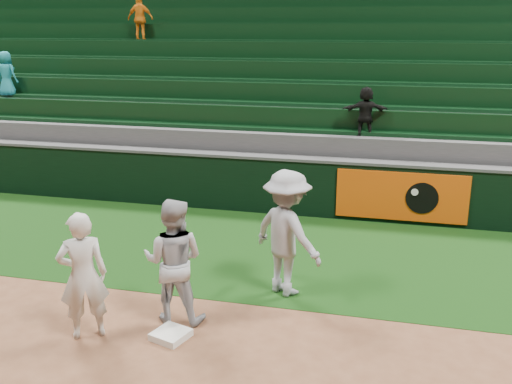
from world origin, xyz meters
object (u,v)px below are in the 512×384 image
Objects in this scene: first_baseman at (83,276)px; base_coach at (287,233)px; first_base at (171,335)px; baserunner at (174,261)px.

first_baseman is 2.95m from base_coach.
base_coach is (1.21, 1.66, 0.92)m from first_base.
first_base is at bearing 157.48° from first_baseman.
baserunner is at bearing -177.37° from first_baseman.
first_base is 1.36m from first_baseman.
first_baseman is at bearing 30.29° from baserunner.
base_coach is (1.33, 1.17, 0.09)m from baserunner.
base_coach reaches higher than first_baseman.
first_baseman is (-1.08, -0.19, 0.81)m from first_base.
baserunner reaches higher than first_base.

